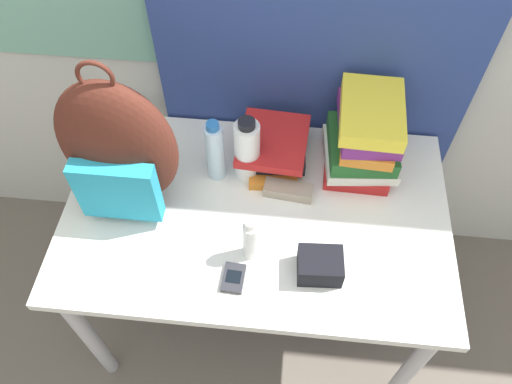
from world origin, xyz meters
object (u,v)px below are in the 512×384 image
at_px(book_stack_left, 273,147).
at_px(cell_phone, 234,278).
at_px(water_bottle, 215,151).
at_px(sports_bottle, 247,150).
at_px(book_stack_center, 364,138).
at_px(backpack, 118,150).
at_px(sunglasses_case, 288,190).
at_px(camera_pouch, 320,266).
at_px(sunscreen_bottle, 252,240).

xyz_separation_m(book_stack_left, cell_phone, (-0.07, -0.45, -0.05)).
distance_m(water_bottle, sports_bottle, 0.10).
xyz_separation_m(book_stack_left, book_stack_center, (0.28, -0.01, 0.08)).
xyz_separation_m(backpack, sports_bottle, (0.34, 0.13, -0.11)).
relative_size(backpack, book_stack_center, 1.97).
xyz_separation_m(book_stack_left, water_bottle, (-0.17, -0.09, 0.06)).
relative_size(book_stack_left, book_stack_center, 1.04).
xyz_separation_m(backpack, book_stack_left, (0.42, 0.20, -0.17)).
distance_m(book_stack_left, sunglasses_case, 0.16).
height_order(book_stack_center, water_bottle, book_stack_center).
height_order(water_bottle, camera_pouch, water_bottle).
height_order(book_stack_left, camera_pouch, book_stack_left).
bearing_deg(book_stack_center, backpack, -164.17).
relative_size(sunscreen_bottle, camera_pouch, 1.28).
bearing_deg(cell_phone, backpack, 144.17).
height_order(backpack, sunscreen_bottle, backpack).
relative_size(sunscreen_bottle, sunglasses_case, 1.06).
height_order(backpack, cell_phone, backpack).
bearing_deg(book_stack_left, sunglasses_case, -67.61).
bearing_deg(sunscreen_bottle, book_stack_left, 85.37).
bearing_deg(book_stack_center, sunglasses_case, -147.87).
xyz_separation_m(book_stack_center, sunglasses_case, (-0.22, -0.14, -0.11)).
relative_size(book_stack_left, camera_pouch, 2.16).
bearing_deg(sunglasses_case, sunscreen_bottle, -111.74).
bearing_deg(sunscreen_bottle, backpack, 157.41).
bearing_deg(sunglasses_case, sports_bottle, 153.61).
distance_m(water_bottle, camera_pouch, 0.47).
distance_m(backpack, camera_pouch, 0.64).
xyz_separation_m(water_bottle, sports_bottle, (0.10, 0.01, 0.00)).
distance_m(book_stack_left, cell_phone, 0.46).
bearing_deg(book_stack_left, camera_pouch, -68.22).
distance_m(backpack, book_stack_left, 0.49).
xyz_separation_m(sunscreen_bottle, camera_pouch, (0.19, -0.04, -0.04)).
bearing_deg(water_bottle, book_stack_center, 10.13).
height_order(sunscreen_bottle, sunglasses_case, sunscreen_bottle).
height_order(book_stack_center, sunglasses_case, book_stack_center).
xyz_separation_m(book_stack_left, sunscreen_bottle, (-0.03, -0.36, 0.02)).
bearing_deg(water_bottle, sunscreen_bottle, -62.68).
relative_size(backpack, water_bottle, 2.25).
height_order(backpack, book_stack_center, backpack).
distance_m(book_stack_center, sports_bottle, 0.36).
xyz_separation_m(book_stack_center, camera_pouch, (-0.11, -0.40, -0.09)).
relative_size(book_stack_center, camera_pouch, 2.08).
xyz_separation_m(book_stack_left, sunglasses_case, (0.06, -0.14, -0.04)).
distance_m(sunglasses_case, camera_pouch, 0.28).
bearing_deg(camera_pouch, sunglasses_case, 111.45).
bearing_deg(water_bottle, cell_phone, -74.68).
distance_m(sports_bottle, camera_pouch, 0.41).
bearing_deg(book_stack_left, cell_phone, -99.19).
bearing_deg(book_stack_center, cell_phone, -128.12).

